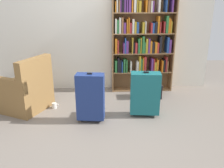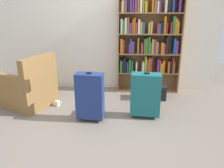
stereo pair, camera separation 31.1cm
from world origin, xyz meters
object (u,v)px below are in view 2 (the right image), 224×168
(armchair, at_px, (30,88))
(suitcase_teal, at_px, (146,94))
(storage_box, at_px, (152,91))
(bookshelf, at_px, (148,40))
(mug, at_px, (58,103))
(suitcase_navy_blue, at_px, (90,96))

(armchair, height_order, suitcase_teal, armchair)
(storage_box, bearing_deg, bookshelf, 100.78)
(bookshelf, bearing_deg, storage_box, -79.22)
(armchair, relative_size, mug, 7.84)
(armchair, distance_m, suitcase_navy_blue, 1.21)
(armchair, bearing_deg, storage_box, 10.37)
(suitcase_teal, bearing_deg, suitcase_navy_blue, -170.18)
(bookshelf, xyz_separation_m, suitcase_navy_blue, (-0.96, -1.31, -0.62))
(armchair, distance_m, suitcase_teal, 1.97)
(suitcase_navy_blue, bearing_deg, storage_box, 40.40)
(bookshelf, relative_size, storage_box, 3.92)
(mug, bearing_deg, armchair, 178.28)
(suitcase_navy_blue, height_order, suitcase_teal, suitcase_navy_blue)
(mug, bearing_deg, suitcase_navy_blue, -37.21)
(bookshelf, relative_size, suitcase_teal, 2.60)
(armchair, distance_m, mug, 0.53)
(mug, relative_size, storage_box, 0.25)
(mug, distance_m, suitcase_navy_blue, 0.87)
(bookshelf, distance_m, suitcase_teal, 1.34)
(suitcase_navy_blue, bearing_deg, suitcase_teal, 9.82)
(armchair, height_order, storage_box, armchair)
(armchair, bearing_deg, suitcase_navy_blue, -24.43)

